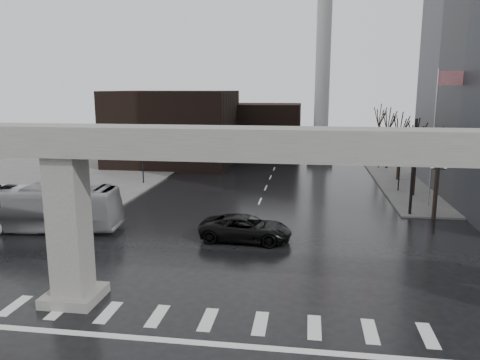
% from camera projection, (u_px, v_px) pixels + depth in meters
% --- Properties ---
extents(ground, '(160.00, 160.00, 0.00)m').
position_uv_depth(ground, '(213.00, 310.00, 22.31)').
color(ground, black).
rests_on(ground, ground).
extents(sidewalk_nw, '(28.00, 36.00, 0.15)m').
position_uv_depth(sidewalk_nw, '(73.00, 168.00, 60.93)').
color(sidewalk_nw, slate).
rests_on(sidewalk_nw, ground).
extents(elevated_guideway, '(48.00, 2.60, 8.70)m').
position_uv_depth(elevated_guideway, '(239.00, 168.00, 20.79)').
color(elevated_guideway, gray).
rests_on(elevated_guideway, ground).
extents(building_far_left, '(16.00, 14.00, 10.00)m').
position_uv_depth(building_far_left, '(174.00, 128.00, 64.10)').
color(building_far_left, black).
rests_on(building_far_left, ground).
extents(building_far_mid, '(10.00, 10.00, 8.00)m').
position_uv_depth(building_far_mid, '(267.00, 130.00, 72.29)').
color(building_far_mid, black).
rests_on(building_far_mid, ground).
extents(smokestack, '(3.60, 3.60, 30.00)m').
position_uv_depth(smokestack, '(323.00, 66.00, 63.52)').
color(smokestack, '#BABBB6').
rests_on(smokestack, ground).
extents(signal_mast_arm, '(12.12, 0.43, 8.00)m').
position_uv_depth(signal_mast_arm, '(366.00, 145.00, 38.15)').
color(signal_mast_arm, black).
rests_on(signal_mast_arm, ground).
extents(flagpole_assembly, '(2.06, 0.12, 12.00)m').
position_uv_depth(flagpole_assembly, '(438.00, 122.00, 40.03)').
color(flagpole_assembly, silver).
rests_on(flagpole_assembly, ground).
extents(lamp_right_0, '(1.22, 0.32, 5.11)m').
position_uv_depth(lamp_right_0, '(437.00, 187.00, 33.31)').
color(lamp_right_0, black).
rests_on(lamp_right_0, ground).
extents(lamp_right_1, '(1.22, 0.32, 5.11)m').
position_uv_depth(lamp_right_1, '(400.00, 158.00, 46.90)').
color(lamp_right_1, black).
rests_on(lamp_right_1, ground).
extents(lamp_right_2, '(1.22, 0.32, 5.11)m').
position_uv_depth(lamp_right_2, '(380.00, 142.00, 60.49)').
color(lamp_right_2, black).
rests_on(lamp_right_2, ground).
extents(lamp_left_0, '(1.22, 0.32, 5.11)m').
position_uv_depth(lamp_left_0, '(81.00, 177.00, 37.14)').
color(lamp_left_0, black).
rests_on(lamp_left_0, ground).
extents(lamp_left_1, '(1.22, 0.32, 5.11)m').
position_uv_depth(lamp_left_1, '(142.00, 153.00, 50.73)').
color(lamp_left_1, black).
rests_on(lamp_left_1, ground).
extents(lamp_left_2, '(1.22, 0.32, 5.11)m').
position_uv_depth(lamp_left_2, '(178.00, 139.00, 64.32)').
color(lamp_left_2, black).
rests_on(lamp_left_2, ground).
extents(tree_right_0, '(1.09, 1.58, 7.50)m').
position_uv_depth(tree_right_0, '(437.00, 185.00, 37.19)').
color(tree_right_0, black).
rests_on(tree_right_0, ground).
extents(tree_right_1, '(1.09, 1.61, 7.67)m').
position_uv_depth(tree_right_1, '(415.00, 168.00, 44.95)').
color(tree_right_1, black).
rests_on(tree_right_1, ground).
extents(tree_right_2, '(1.10, 1.63, 7.85)m').
position_uv_depth(tree_right_2, '(399.00, 155.00, 52.70)').
color(tree_right_2, black).
rests_on(tree_right_2, ground).
extents(tree_right_3, '(1.11, 1.66, 8.02)m').
position_uv_depth(tree_right_3, '(388.00, 146.00, 60.45)').
color(tree_right_3, black).
rests_on(tree_right_3, ground).
extents(tree_right_4, '(1.12, 1.69, 8.19)m').
position_uv_depth(tree_right_4, '(379.00, 139.00, 68.21)').
color(tree_right_4, black).
rests_on(tree_right_4, ground).
extents(pickup_truck, '(6.48, 3.27, 1.76)m').
position_uv_depth(pickup_truck, '(246.00, 228.00, 32.25)').
color(pickup_truck, black).
rests_on(pickup_truck, ground).
extents(city_bus, '(12.65, 4.11, 3.46)m').
position_uv_depth(city_bus, '(35.00, 208.00, 34.34)').
color(city_bus, gray).
rests_on(city_bus, ground).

